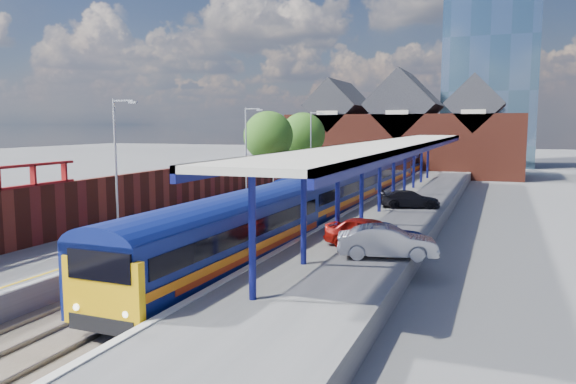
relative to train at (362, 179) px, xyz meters
name	(u,v)px	position (x,y,z in m)	size (l,w,h in m)	color
ground	(351,200)	(-1.49, 2.33, -2.12)	(240.00, 240.00, 0.00)	#5B5B5E
ballast_bed	(316,217)	(-1.49, -7.67, -2.09)	(6.00, 76.00, 0.06)	#473D33
rails	(316,216)	(-1.49, -7.67, -2.00)	(4.51, 76.00, 0.14)	slate
left_platform	(247,207)	(-6.99, -7.67, -1.62)	(5.00, 76.00, 1.00)	#565659
right_platform	(399,215)	(4.51, -7.67, -1.62)	(6.00, 76.00, 1.00)	#565659
coping_left	(276,201)	(-4.64, -7.67, -1.10)	(0.30, 76.00, 0.05)	silver
coping_right	(359,206)	(1.66, -7.67, -1.10)	(0.30, 76.00, 0.05)	silver
yellow_line	(268,201)	(-5.24, -7.67, -1.12)	(0.14, 76.00, 0.01)	yellow
train	(362,179)	(0.00, 0.00, 0.00)	(3.20, 65.96, 3.45)	navy
canopy	(398,145)	(3.99, -5.72, 3.13)	(4.50, 52.00, 4.48)	#0F1258
lamp_post_b	(118,157)	(-7.86, -21.67, 2.87)	(1.48, 0.18, 7.00)	#A5A8AA
lamp_post_c	(248,146)	(-7.86, -5.67, 2.87)	(1.48, 0.18, 7.00)	#A5A8AA
lamp_post_d	(312,141)	(-7.86, 10.33, 2.87)	(1.48, 0.18, 7.00)	#A5A8AA
platform_sign	(273,174)	(-6.49, -3.67, 0.57)	(0.55, 0.08, 2.50)	#A5A8AA
brick_wall	(170,189)	(-9.59, -14.13, 0.33)	(0.35, 50.00, 3.86)	#5F2419
station_building	(404,134)	(-1.49, 30.33, 3.33)	(30.00, 12.12, 13.78)	#5F2419
glass_tower	(492,40)	(8.51, 52.33, 18.08)	(14.20, 14.20, 40.30)	slate
tree_near	(269,137)	(-11.84, 8.23, 3.23)	(5.20, 5.20, 8.10)	#382314
tree_far	(304,136)	(-10.84, 16.23, 3.23)	(5.20, 5.20, 8.10)	#382314
parked_car_red	(370,233)	(5.37, -20.79, -0.41)	(1.69, 4.19, 1.43)	#AE150E
parked_car_silver	(387,242)	(6.49, -22.37, -0.43)	(1.47, 4.22, 1.39)	#B0B0B5
parked_car_dark	(410,199)	(5.11, -7.18, -0.53)	(1.65, 4.07, 1.18)	black
parked_car_blue	(384,235)	(5.95, -20.40, -0.55)	(1.91, 4.13, 1.15)	navy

